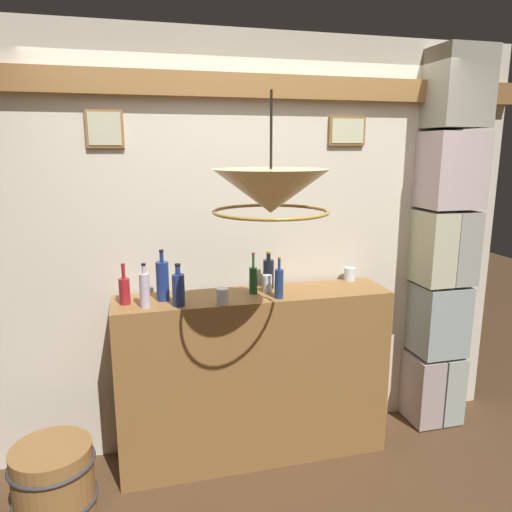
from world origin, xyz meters
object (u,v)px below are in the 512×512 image
liquor_bottle_gin (253,280)px  glass_tumbler_rocks (350,274)px  pendant_lamp (271,193)px  liquor_bottle_scotch (268,273)px  liquor_bottle_rye (163,280)px  liquor_bottle_port (178,289)px  glass_tumbler_highball (267,284)px  glass_tumbler_shot (222,296)px  liquor_bottle_brandy (145,290)px  liquor_bottle_bourbon (279,283)px  wooden_barrel (54,480)px  liquor_bottle_mezcal (124,290)px

liquor_bottle_gin → glass_tumbler_rocks: liquor_bottle_gin is taller
pendant_lamp → liquor_bottle_gin: bearing=83.7°
liquor_bottle_scotch → liquor_bottle_rye: (-0.67, -0.09, 0.02)m
liquor_bottle_port → glass_tumbler_rocks: size_ratio=2.80×
liquor_bottle_rye → liquor_bottle_port: bearing=-57.8°
glass_tumbler_highball → glass_tumbler_shot: (-0.31, -0.16, -0.01)m
glass_tumbler_highball → glass_tumbler_shot: 0.35m
liquor_bottle_brandy → pendant_lamp: bearing=-41.7°
liquor_bottle_brandy → glass_tumbler_highball: size_ratio=2.31×
liquor_bottle_brandy → liquor_bottle_bourbon: 0.78m
glass_tumbler_rocks → glass_tumbler_shot: glass_tumbler_shot is taller
liquor_bottle_rye → wooden_barrel: size_ratio=0.66×
liquor_bottle_bourbon → wooden_barrel: 1.65m
glass_tumbler_highball → liquor_bottle_gin: bearing=179.8°
liquor_bottle_brandy → liquor_bottle_rye: bearing=45.6°
liquor_bottle_mezcal → liquor_bottle_port: liquor_bottle_port is taller
liquor_bottle_rye → glass_tumbler_highball: bearing=0.0°
liquor_bottle_scotch → liquor_bottle_bourbon: size_ratio=0.95×
liquor_bottle_scotch → pendant_lamp: (-0.20, -0.72, 0.58)m
liquor_bottle_brandy → liquor_bottle_bourbon: bearing=-1.5°
wooden_barrel → pendant_lamp: bearing=-17.8°
liquor_bottle_scotch → liquor_bottle_bourbon: 0.22m
liquor_bottle_scotch → liquor_bottle_brandy: bearing=-165.3°
liquor_bottle_bourbon → wooden_barrel: liquor_bottle_bourbon is taller
liquor_bottle_scotch → glass_tumbler_shot: liquor_bottle_scotch is taller
liquor_bottle_rye → wooden_barrel: (-0.64, -0.27, -1.01)m
liquor_bottle_scotch → glass_tumbler_shot: size_ratio=2.58×
glass_tumbler_highball → liquor_bottle_scotch: bearing=70.4°
glass_tumbler_highball → liquor_bottle_mezcal: bearing=-178.6°
liquor_bottle_scotch → glass_tumbler_highball: bearing=-109.6°
liquor_bottle_rye → liquor_bottle_scotch: bearing=8.1°
liquor_bottle_mezcal → liquor_bottle_bourbon: liquor_bottle_bourbon is taller
liquor_bottle_brandy → wooden_barrel: (-0.54, -0.16, -1.00)m
liquor_bottle_scotch → liquor_bottle_mezcal: 0.89m
liquor_bottle_brandy → liquor_bottle_rye: size_ratio=0.84×
glass_tumbler_rocks → glass_tumbler_shot: bearing=-162.5°
liquor_bottle_gin → glass_tumbler_shot: bearing=-143.6°
glass_tumbler_shot → pendant_lamp: 0.79m
liquor_bottle_brandy → liquor_bottle_gin: 0.66m
liquor_bottle_brandy → liquor_bottle_gin: liquor_bottle_gin is taller
liquor_bottle_bourbon → pendant_lamp: size_ratio=0.46×
liquor_bottle_gin → glass_tumbler_rocks: (0.71, 0.13, -0.04)m
liquor_bottle_mezcal → glass_tumbler_highball: 0.85m
liquor_bottle_mezcal → liquor_bottle_gin: (0.76, 0.02, 0.00)m
liquor_bottle_mezcal → glass_tumbler_highball: bearing=1.4°
glass_tumbler_rocks → pendant_lamp: (-0.78, -0.76, 0.63)m
liquor_bottle_port → pendant_lamp: (0.39, -0.50, 0.57)m
wooden_barrel → liquor_bottle_mezcal: bearing=29.9°
liquor_bottle_scotch → liquor_bottle_port: size_ratio=0.98×
liquor_bottle_gin → glass_tumbler_highball: 0.10m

